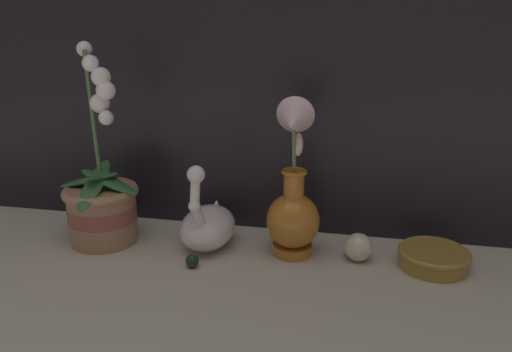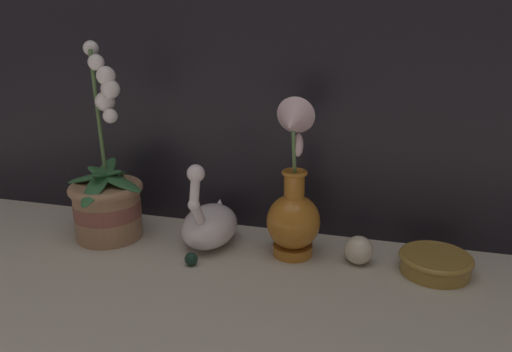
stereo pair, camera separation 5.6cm
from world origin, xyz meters
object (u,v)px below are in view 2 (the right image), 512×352
object	(u,v)px
orchid_potted_plant	(107,198)
blue_vase	(293,205)
glass_sphere	(359,250)
swan_figurine	(210,223)
amber_dish	(435,262)

from	to	relation	value
orchid_potted_plant	blue_vase	world-z (taller)	orchid_potted_plant
blue_vase	glass_sphere	size ratio (longest dim) A/B	5.73
blue_vase	glass_sphere	xyz separation A→B (m)	(0.13, 0.00, -0.08)
orchid_potted_plant	glass_sphere	distance (m)	0.52
orchid_potted_plant	glass_sphere	bearing A→B (deg)	1.76
swan_figurine	blue_vase	distance (m)	0.18
glass_sphere	amber_dish	xyz separation A→B (m)	(0.14, 0.00, -0.01)
swan_figurine	amber_dish	size ratio (longest dim) A/B	1.44
blue_vase	amber_dish	bearing A→B (deg)	0.47
glass_sphere	amber_dish	size ratio (longest dim) A/B	0.41
swan_figurine	glass_sphere	xyz separation A→B (m)	(0.30, -0.00, -0.02)
blue_vase	swan_figurine	bearing A→B (deg)	177.83
orchid_potted_plant	blue_vase	bearing A→B (deg)	2.05
swan_figurine	orchid_potted_plant	bearing A→B (deg)	-174.61
orchid_potted_plant	swan_figurine	bearing A→B (deg)	5.39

